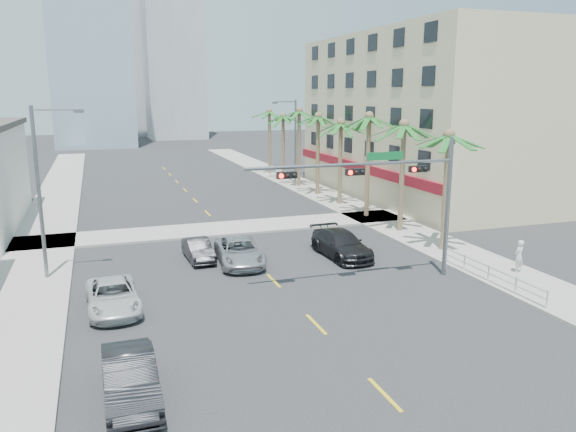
# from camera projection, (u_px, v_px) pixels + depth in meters

# --- Properties ---
(ground) EXTENTS (260.00, 260.00, 0.00)m
(ground) POSITION_uv_depth(u_px,v_px,m) (358.00, 367.00, 20.04)
(ground) COLOR #262628
(ground) RESTS_ON ground
(sidewalk_right) EXTENTS (4.00, 120.00, 0.15)m
(sidewalk_right) POSITION_uv_depth(u_px,v_px,m) (385.00, 222.00, 42.31)
(sidewalk_right) COLOR gray
(sidewalk_right) RESTS_ON ground
(sidewalk_left) EXTENTS (4.00, 120.00, 0.15)m
(sidewalk_left) POSITION_uv_depth(u_px,v_px,m) (40.00, 250.00, 34.71)
(sidewalk_left) COLOR gray
(sidewalk_left) RESTS_ON ground
(sidewalk_cross) EXTENTS (80.00, 4.00, 0.15)m
(sidewalk_cross) POSITION_uv_depth(u_px,v_px,m) (224.00, 229.00, 40.36)
(sidewalk_cross) COLOR gray
(sidewalk_cross) RESTS_ON ground
(building_right) EXTENTS (15.25, 28.00, 15.00)m
(building_right) POSITION_uv_depth(u_px,v_px,m) (431.00, 116.00, 53.15)
(building_right) COLOR beige
(building_right) RESTS_ON ground
(tower_far_left) EXTENTS (14.00, 14.00, 48.00)m
(tower_far_left) POSITION_uv_depth(u_px,v_px,m) (88.00, 12.00, 100.23)
(tower_far_left) COLOR #99B2C6
(tower_far_left) RESTS_ON ground
(tower_far_center) EXTENTS (16.00, 16.00, 42.00)m
(tower_far_center) POSITION_uv_depth(u_px,v_px,m) (112.00, 44.00, 130.18)
(tower_far_center) COLOR #ADADB2
(tower_far_center) RESTS_ON ground
(traffic_signal_mast) EXTENTS (11.12, 0.54, 7.20)m
(traffic_signal_mast) POSITION_uv_depth(u_px,v_px,m) (395.00, 185.00, 28.15)
(traffic_signal_mast) COLOR slate
(traffic_signal_mast) RESTS_ON ground
(palm_tree_0) EXTENTS (4.80, 4.80, 7.80)m
(palm_tree_0) POSITION_uv_depth(u_px,v_px,m) (449.00, 136.00, 33.30)
(palm_tree_0) COLOR brown
(palm_tree_0) RESTS_ON ground
(palm_tree_1) EXTENTS (4.80, 4.80, 8.16)m
(palm_tree_1) POSITION_uv_depth(u_px,v_px,m) (404.00, 126.00, 38.04)
(palm_tree_1) COLOR brown
(palm_tree_1) RESTS_ON ground
(palm_tree_2) EXTENTS (4.80, 4.80, 8.52)m
(palm_tree_2) POSITION_uv_depth(u_px,v_px,m) (369.00, 118.00, 42.77)
(palm_tree_2) COLOR brown
(palm_tree_2) RESTS_ON ground
(palm_tree_3) EXTENTS (4.80, 4.80, 7.80)m
(palm_tree_3) POSITION_uv_depth(u_px,v_px,m) (341.00, 124.00, 47.72)
(palm_tree_3) COLOR brown
(palm_tree_3) RESTS_ON ground
(palm_tree_4) EXTENTS (4.80, 4.80, 8.16)m
(palm_tree_4) POSITION_uv_depth(u_px,v_px,m) (318.00, 117.00, 52.46)
(palm_tree_4) COLOR brown
(palm_tree_4) RESTS_ON ground
(palm_tree_5) EXTENTS (4.80, 4.80, 8.52)m
(palm_tree_5) POSITION_uv_depth(u_px,v_px,m) (299.00, 112.00, 57.19)
(palm_tree_5) COLOR brown
(palm_tree_5) RESTS_ON ground
(palm_tree_6) EXTENTS (4.80, 4.80, 7.80)m
(palm_tree_6) POSITION_uv_depth(u_px,v_px,m) (283.00, 117.00, 62.14)
(palm_tree_6) COLOR brown
(palm_tree_6) RESTS_ON ground
(palm_tree_7) EXTENTS (4.80, 4.80, 8.16)m
(palm_tree_7) POSITION_uv_depth(u_px,v_px,m) (269.00, 112.00, 66.88)
(palm_tree_7) COLOR brown
(palm_tree_7) RESTS_ON ground
(streetlight_left) EXTENTS (2.55, 0.25, 9.00)m
(streetlight_left) POSITION_uv_depth(u_px,v_px,m) (43.00, 184.00, 28.42)
(streetlight_left) COLOR slate
(streetlight_left) RESTS_ON ground
(streetlight_right) EXTENTS (2.55, 0.25, 9.00)m
(streetlight_right) POSITION_uv_depth(u_px,v_px,m) (294.00, 139.00, 57.58)
(streetlight_right) COLOR slate
(streetlight_right) RESTS_ON ground
(guardrail) EXTENTS (0.08, 8.08, 1.00)m
(guardrail) POSITION_uv_depth(u_px,v_px,m) (489.00, 271.00, 28.71)
(guardrail) COLOR silver
(guardrail) RESTS_ON ground
(car_parked_mid) EXTENTS (1.68, 4.66, 1.53)m
(car_parked_mid) POSITION_uv_depth(u_px,v_px,m) (130.00, 379.00, 17.64)
(car_parked_mid) COLOR black
(car_parked_mid) RESTS_ON ground
(car_parked_far) EXTENTS (2.43, 4.91, 1.34)m
(car_parked_far) POSITION_uv_depth(u_px,v_px,m) (113.00, 296.00, 25.13)
(car_parked_far) COLOR silver
(car_parked_far) RESTS_ON ground
(car_lane_left) EXTENTS (1.49, 3.86, 1.25)m
(car_lane_left) POSITION_uv_depth(u_px,v_px,m) (198.00, 250.00, 32.83)
(car_lane_left) COLOR black
(car_lane_left) RESTS_ON ground
(car_lane_center) EXTENTS (2.83, 5.40, 1.45)m
(car_lane_center) POSITION_uv_depth(u_px,v_px,m) (239.00, 252.00, 32.07)
(car_lane_center) COLOR #B7B8BC
(car_lane_center) RESTS_ON ground
(car_lane_right) EXTENTS (2.40, 5.42, 1.55)m
(car_lane_right) POSITION_uv_depth(u_px,v_px,m) (341.00, 244.00, 33.48)
(car_lane_right) COLOR black
(car_lane_right) RESTS_ON ground
(pedestrian) EXTENTS (0.74, 0.60, 1.77)m
(pedestrian) POSITION_uv_depth(u_px,v_px,m) (519.00, 256.00, 30.07)
(pedestrian) COLOR silver
(pedestrian) RESTS_ON sidewalk_right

